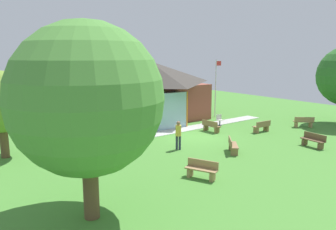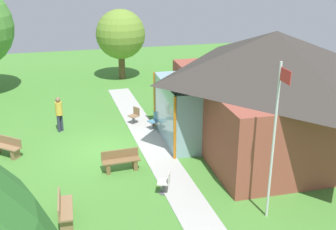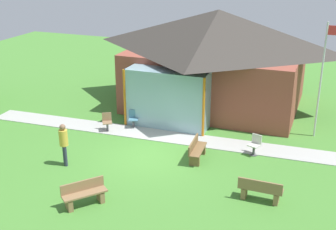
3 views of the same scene
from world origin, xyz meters
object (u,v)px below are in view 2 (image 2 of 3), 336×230
patio_chair_porch_left (154,121)px  visitor_strolling_lawn (59,112)px  bench_front_center (6,147)px  bench_rear_near_path (121,161)px  patio_chair_lawn_spare (165,183)px  tree_west_hedge (121,34)px  flagpole (275,136)px  pavilion (268,87)px  bench_mid_right (64,210)px  patio_chair_west (135,116)px

patio_chair_porch_left → visitor_strolling_lawn: size_ratio=0.49×
bench_front_center → bench_rear_near_path: 5.21m
patio_chair_porch_left → patio_chair_lawn_spare: same height
patio_chair_lawn_spare → tree_west_hedge: bearing=16.7°
patio_chair_lawn_spare → patio_chair_porch_left: bearing=10.8°
flagpole → visitor_strolling_lawn: size_ratio=2.99×
flagpole → patio_chair_porch_left: size_ratio=6.04×
pavilion → bench_front_center: bearing=-96.9°
tree_west_hedge → pavilion: bearing=21.3°
flagpole → bench_rear_near_path: 6.54m
bench_mid_right → patio_chair_lawn_spare: 3.65m
flagpole → tree_west_hedge: 17.93m
bench_rear_near_path → tree_west_hedge: bearing=-102.5°
bench_rear_near_path → visitor_strolling_lawn: 5.29m
pavilion → bench_mid_right: pavilion is taller
flagpole → bench_front_center: 11.41m
bench_rear_near_path → patio_chair_porch_left: (-3.83, 2.19, 0.01)m
patio_chair_lawn_spare → pavilion: bearing=-40.0°
pavilion → tree_west_hedge: pavilion is taller
bench_front_center → patio_chair_porch_left: (-1.34, 6.76, 0.01)m
flagpole → patio_chair_lawn_spare: 4.41m
flagpole → patio_chair_west: 9.90m
patio_chair_lawn_spare → flagpole: bearing=-108.5°
flagpole → patio_chair_west: size_ratio=6.04×
bench_rear_near_path → patio_chair_west: bearing=-110.1°
bench_front_center → visitor_strolling_lawn: (-2.22, 2.27, 0.62)m
patio_chair_porch_left → visitor_strolling_lawn: bearing=56.3°
bench_front_center → patio_chair_west: (-2.31, 5.95, 0.01)m
patio_chair_lawn_spare → tree_west_hedge: size_ratio=0.18×
pavilion → bench_mid_right: bearing=-65.5°
bench_rear_near_path → patio_chair_west: size_ratio=1.78×
flagpole → patio_chair_west: (-9.17, -2.83, -2.47)m
bench_front_center → patio_chair_lawn_spare: size_ratio=1.67×
pavilion → patio_chair_west: (-3.69, -5.38, -2.24)m
bench_front_center → bench_mid_right: (5.46, 2.34, 0.00)m
bench_front_center → tree_west_hedge: size_ratio=0.30×
bench_mid_right → visitor_strolling_lawn: (-7.68, -0.07, 0.62)m
patio_chair_porch_left → patio_chair_lawn_spare: size_ratio=1.00×
flagpole → tree_west_hedge: (-17.79, -2.24, 0.21)m
patio_chair_porch_left → bench_rear_near_path: bearing=127.7°
patio_chair_lawn_spare → visitor_strolling_lawn: size_ratio=0.49×
bench_mid_right → patio_chair_lawn_spare: bearing=104.2°
bench_mid_right → bench_rear_near_path: size_ratio=0.99×
patio_chair_porch_left → patio_chair_west: size_ratio=1.00×
pavilion → bench_rear_near_path: pavilion is taller
pavilion → patio_chair_lawn_spare: bearing=-59.2°
bench_mid_right → bench_front_center: bearing=-156.0°
pavilion → patio_chair_west: pavilion is taller
pavilion → flagpole: 6.05m
flagpole → bench_rear_near_path: (-4.36, -4.20, -2.48)m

